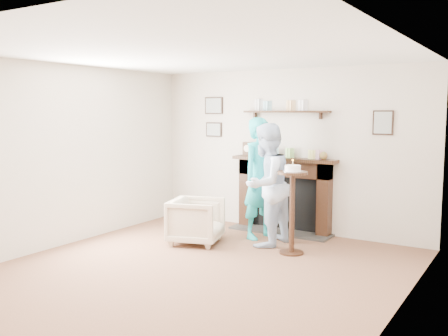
{
  "coord_description": "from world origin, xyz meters",
  "views": [
    {
      "loc": [
        3.26,
        -4.55,
        1.86
      ],
      "look_at": [
        -0.15,
        0.9,
        1.12
      ],
      "focal_mm": 40.0,
      "sensor_mm": 36.0,
      "label": 1
    }
  ],
  "objects_px": {
    "armchair": "(196,243)",
    "man": "(265,245)",
    "woman": "(260,237)",
    "pedestal_table": "(292,196)"
  },
  "relations": [
    {
      "from": "armchair",
      "to": "woman",
      "type": "relative_size",
      "value": 0.4
    },
    {
      "from": "armchair",
      "to": "man",
      "type": "height_order",
      "value": "man"
    },
    {
      "from": "woman",
      "to": "pedestal_table",
      "type": "xyz_separation_m",
      "value": [
        0.73,
        -0.52,
        0.76
      ]
    },
    {
      "from": "woman",
      "to": "pedestal_table",
      "type": "relative_size",
      "value": 1.42
    },
    {
      "from": "armchair",
      "to": "woman",
      "type": "bearing_deg",
      "value": -57.16
    },
    {
      "from": "man",
      "to": "pedestal_table",
      "type": "distance_m",
      "value": 0.92
    },
    {
      "from": "armchair",
      "to": "man",
      "type": "relative_size",
      "value": 0.41
    },
    {
      "from": "armchair",
      "to": "man",
      "type": "xyz_separation_m",
      "value": [
        0.88,
        0.43,
        0.0
      ]
    },
    {
      "from": "man",
      "to": "woman",
      "type": "relative_size",
      "value": 0.96
    },
    {
      "from": "man",
      "to": "woman",
      "type": "bearing_deg",
      "value": -137.74
    }
  ]
}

